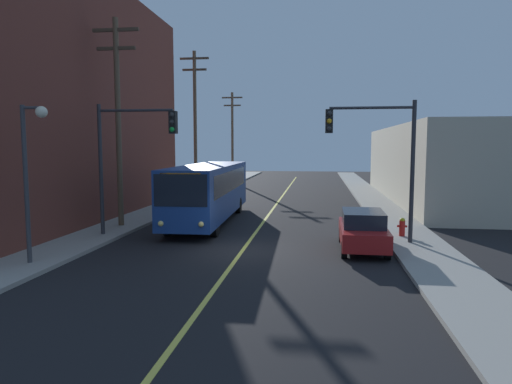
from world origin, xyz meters
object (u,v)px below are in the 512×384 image
object	(u,v)px
fire_hydrant	(402,227)
parked_car_red	(363,230)
traffic_signal_right_corner	(376,145)
utility_pole_far	(232,133)
utility_pole_near	(118,113)
traffic_signal_left_corner	(132,145)
city_bus	(209,190)
utility_pole_mid	(195,118)
street_lamp_left	(31,161)

from	to	relation	value
fire_hydrant	parked_car_red	bearing A→B (deg)	-128.64
traffic_signal_right_corner	fire_hydrant	distance (m)	4.22
parked_car_red	utility_pole_far	size ratio (longest dim) A/B	0.43
utility_pole_near	parked_car_red	bearing A→B (deg)	-16.47
traffic_signal_right_corner	traffic_signal_left_corner	bearing A→B (deg)	179.92
parked_car_red	utility_pole_near	world-z (taller)	utility_pole_near
utility_pole_near	utility_pole_far	xyz separation A→B (m)	(0.07, 30.90, -0.08)
city_bus	fire_hydrant	xyz separation A→B (m)	(9.85, -3.53, -1.23)
utility_pole_mid	street_lamp_left	bearing A→B (deg)	-89.23
city_bus	traffic_signal_left_corner	distance (m)	6.00
utility_pole_near	traffic_signal_left_corner	world-z (taller)	utility_pole_near
utility_pole_mid	traffic_signal_right_corner	xyz separation A→B (m)	(12.54, -17.24, -2.28)
parked_car_red	fire_hydrant	size ratio (longest dim) A/B	5.27
city_bus	utility_pole_mid	world-z (taller)	utility_pole_mid
city_bus	parked_car_red	distance (m)	9.95
utility_pole_near	utility_pole_far	world-z (taller)	utility_pole_near
parked_car_red	street_lamp_left	xyz separation A→B (m)	(-11.68, -4.23, 2.90)
utility_pole_far	fire_hydrant	xyz separation A→B (m)	(13.90, -31.94, -5.23)
traffic_signal_left_corner	fire_hydrant	world-z (taller)	traffic_signal_left_corner
traffic_signal_left_corner	parked_car_red	bearing A→B (deg)	-6.24
utility_pole_near	traffic_signal_left_corner	distance (m)	3.36
traffic_signal_right_corner	utility_pole_far	bearing A→B (deg)	110.50
utility_pole_mid	utility_pole_far	world-z (taller)	utility_pole_mid
parked_car_red	traffic_signal_left_corner	distance (m)	10.89
parked_car_red	utility_pole_mid	xyz separation A→B (m)	(-11.99, 18.35, 5.74)
utility_pole_near	traffic_signal_right_corner	world-z (taller)	utility_pole_near
city_bus	street_lamp_left	world-z (taller)	street_lamp_left
utility_pole_mid	utility_pole_far	size ratio (longest dim) A/B	1.14
traffic_signal_left_corner	street_lamp_left	world-z (taller)	traffic_signal_left_corner
utility_pole_far	utility_pole_near	bearing A→B (deg)	-90.13
city_bus	traffic_signal_left_corner	xyz separation A→B (m)	(-2.41, -4.90, 2.49)
street_lamp_left	parked_car_red	bearing A→B (deg)	19.92
utility_pole_mid	fire_hydrant	xyz separation A→B (m)	(13.98, -15.85, -6.00)
fire_hydrant	city_bus	bearing A→B (deg)	160.30
traffic_signal_right_corner	fire_hydrant	world-z (taller)	traffic_signal_right_corner
fire_hydrant	traffic_signal_right_corner	bearing A→B (deg)	-136.01
city_bus	street_lamp_left	distance (m)	11.11
utility_pole_near	street_lamp_left	xyz separation A→B (m)	(0.29, -7.77, -2.16)
parked_car_red	traffic_signal_right_corner	world-z (taller)	traffic_signal_right_corner
utility_pole_mid	street_lamp_left	world-z (taller)	utility_pole_mid
utility_pole_mid	fire_hydrant	world-z (taller)	utility_pole_mid
utility_pole_near	street_lamp_left	distance (m)	8.07
traffic_signal_right_corner	street_lamp_left	xyz separation A→B (m)	(-12.24, -5.34, -0.56)
utility_pole_far	street_lamp_left	bearing A→B (deg)	-89.67
traffic_signal_left_corner	fire_hydrant	xyz separation A→B (m)	(12.26, 1.37, -3.72)
utility_pole_near	fire_hydrant	size ratio (longest dim) A/B	12.47
parked_car_red	traffic_signal_left_corner	world-z (taller)	traffic_signal_left_corner
fire_hydrant	utility_pole_near	bearing A→B (deg)	175.73
utility_pole_near	traffic_signal_right_corner	xyz separation A→B (m)	(12.53, -2.43, -1.59)
traffic_signal_right_corner	street_lamp_left	world-z (taller)	traffic_signal_right_corner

